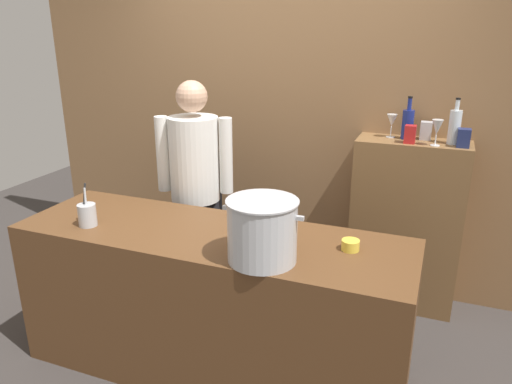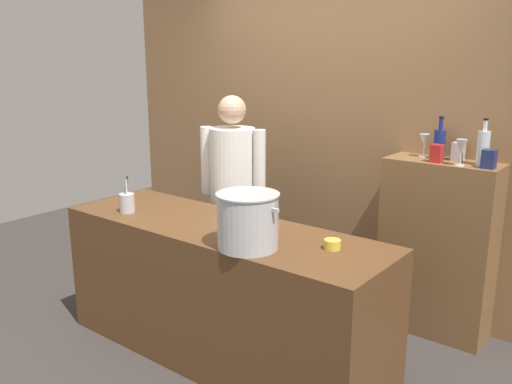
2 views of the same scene
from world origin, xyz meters
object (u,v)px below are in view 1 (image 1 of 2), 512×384
object	(u,v)px
wine_bottle_cobalt	(408,123)
spice_tin_silver	(426,131)
stockpot_large	(262,231)
chef	(195,182)
wine_bottle_clear	(455,126)
spice_tin_red	(410,134)
wine_glass_short	(392,121)
spice_tin_navy	(464,138)
butter_jar	(350,245)
utensil_crock	(87,215)
wine_glass_tall	(437,128)

from	to	relation	value
wine_bottle_cobalt	spice_tin_silver	distance (m)	0.13
stockpot_large	chef	bearing A→B (deg)	134.55
wine_bottle_clear	spice_tin_red	xyz separation A→B (m)	(-0.27, -0.08, -0.06)
chef	spice_tin_red	world-z (taller)	chef
wine_glass_short	spice_tin_navy	size ratio (longest dim) A/B	1.35
wine_bottle_cobalt	wine_glass_short	xyz separation A→B (m)	(-0.11, 0.01, 0.01)
stockpot_large	butter_jar	size ratio (longest dim) A/B	4.43
utensil_crock	spice_tin_navy	size ratio (longest dim) A/B	2.08
wine_bottle_clear	butter_jar	bearing A→B (deg)	-111.40
stockpot_large	spice_tin_silver	xyz separation A→B (m)	(0.65, 1.46, 0.26)
chef	spice_tin_silver	world-z (taller)	chef
chef	stockpot_large	xyz separation A→B (m)	(0.81, -0.82, 0.09)
wine_bottle_clear	stockpot_large	bearing A→B (deg)	-120.64
stockpot_large	wine_glass_tall	size ratio (longest dim) A/B	2.39
utensil_crock	wine_glass_short	distance (m)	2.10
wine_bottle_clear	wine_bottle_cobalt	bearing A→B (deg)	171.82
stockpot_large	utensil_crock	bearing A→B (deg)	178.00
butter_jar	spice_tin_red	world-z (taller)	spice_tin_red
butter_jar	spice_tin_silver	size ratio (longest dim) A/B	0.75
butter_jar	wine_bottle_cobalt	xyz separation A→B (m)	(0.14, 1.16, 0.43)
wine_bottle_clear	spice_tin_navy	world-z (taller)	wine_bottle_clear
chef	spice_tin_red	distance (m)	1.49
chef	stockpot_large	size ratio (longest dim) A/B	4.02
chef	stockpot_large	world-z (taller)	chef
butter_jar	spice_tin_silver	xyz separation A→B (m)	(0.26, 1.19, 0.38)
wine_bottle_cobalt	stockpot_large	bearing A→B (deg)	-110.09
wine_glass_tall	spice_tin_navy	distance (m)	0.18
butter_jar	spice_tin_red	distance (m)	1.12
utensil_crock	butter_jar	bearing A→B (deg)	8.91
utensil_crock	spice_tin_silver	distance (m)	2.27
utensil_crock	wine_bottle_cobalt	distance (m)	2.17
utensil_crock	spice_tin_navy	world-z (taller)	spice_tin_navy
wine_bottle_cobalt	spice_tin_silver	bearing A→B (deg)	12.98
chef	wine_glass_tall	bearing A→B (deg)	-177.81
stockpot_large	spice_tin_navy	distance (m)	1.61
stockpot_large	wine_glass_short	bearing A→B (deg)	73.88
butter_jar	wine_bottle_cobalt	size ratio (longest dim) A/B	0.32
spice_tin_silver	spice_tin_red	xyz separation A→B (m)	(-0.09, -0.15, -0.00)
wine_bottle_clear	wine_glass_tall	size ratio (longest dim) A/B	1.76
wine_bottle_clear	wine_glass_short	xyz separation A→B (m)	(-0.41, 0.05, -0.00)
utensil_crock	spice_tin_silver	size ratio (longest dim) A/B	2.03
stockpot_large	wine_bottle_cobalt	world-z (taller)	wine_bottle_cobalt
chef	stockpot_large	distance (m)	1.16
butter_jar	wine_glass_short	distance (m)	1.25
wine_bottle_cobalt	spice_tin_silver	size ratio (longest dim) A/B	2.37
chef	utensil_crock	distance (m)	0.83
wine_bottle_clear	wine_bottle_cobalt	size ratio (longest dim) A/B	1.04
wine_bottle_clear	spice_tin_silver	distance (m)	0.20
spice_tin_silver	wine_glass_short	bearing A→B (deg)	-175.16
wine_bottle_cobalt	spice_tin_navy	size ratio (longest dim) A/B	2.43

